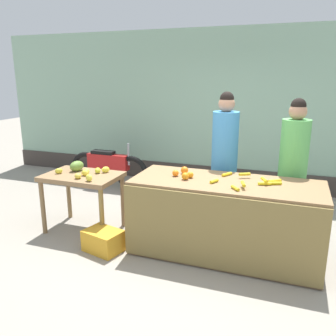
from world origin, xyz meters
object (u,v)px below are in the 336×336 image
at_px(vendor_woman_blue_shirt, 224,163).
at_px(parked_motorcycle, 108,167).
at_px(produce_sack, 155,199).
at_px(produce_crate, 103,241).
at_px(vendor_woman_green_shirt, 292,171).

xyz_separation_m(vendor_woman_blue_shirt, parked_motorcycle, (-2.37, 1.07, -0.54)).
relative_size(parked_motorcycle, produce_sack, 2.83).
distance_m(produce_crate, produce_sack, 1.19).
distance_m(vendor_woman_green_shirt, parked_motorcycle, 3.45).
distance_m(vendor_woman_blue_shirt, vendor_woman_green_shirt, 0.86).
relative_size(vendor_woman_blue_shirt, vendor_woman_green_shirt, 1.03).
bearing_deg(produce_sack, vendor_woman_blue_shirt, -2.75).
bearing_deg(vendor_woman_blue_shirt, produce_crate, -137.41).
bearing_deg(parked_motorcycle, produce_sack, -37.20).
relative_size(parked_motorcycle, produce_crate, 3.64).
bearing_deg(vendor_woman_blue_shirt, parked_motorcycle, 155.60).
height_order(vendor_woman_blue_shirt, parked_motorcycle, vendor_woman_blue_shirt).
bearing_deg(vendor_woman_green_shirt, parked_motorcycle, 161.09).
height_order(parked_motorcycle, produce_sack, parked_motorcycle).
height_order(vendor_woman_blue_shirt, vendor_woman_green_shirt, vendor_woman_blue_shirt).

